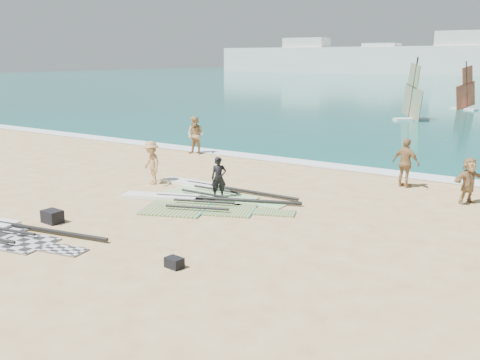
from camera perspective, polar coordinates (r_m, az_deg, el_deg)
The scene contains 13 objects.
ground at distance 15.83m, azimuth -12.30°, elevation -5.63°, with size 300.00×300.00×0.00m, color #DAC07F.
surf_line at distance 25.61m, azimuth 7.77°, elevation 1.67°, with size 300.00×1.20×0.04m, color white.
rig_green at distance 20.29m, azimuth -3.51°, elevation -1.08°, with size 6.12×2.40×0.20m.
rig_orange at distance 18.57m, azimuth -5.29°, elevation -2.43°, with size 6.56×3.92×0.21m.
gear_bag_near at distance 17.41m, azimuth -19.39°, elevation -3.69°, with size 0.62×0.45×0.39m, color black.
gear_bag_far at distance 13.14m, azimuth -7.02°, elevation -8.74°, with size 0.43×0.30×0.26m, color black.
person_wetsuit at distance 19.07m, azimuth -2.28°, elevation 0.22°, with size 0.55×0.36×1.52m, color black.
beachgoer_left at distance 27.98m, azimuth -4.76°, elevation 4.77°, with size 0.97×0.75×1.99m, color tan.
beachgoer_mid at distance 21.51m, azimuth -9.43°, elevation 1.82°, with size 1.13×0.65×1.75m, color tan.
beachgoer_back at distance 21.67m, azimuth 17.27°, elevation 1.74°, with size 1.13×0.47×1.93m, color #987145.
beachgoer_right at distance 20.03m, azimuth 23.21°, elevation -0.05°, with size 1.51×0.48×1.63m, color #9C794D.
windsurfer_left at distance 45.22m, azimuth 17.89°, elevation 7.85°, with size 2.57×2.52×5.04m.
windsurfer_centre at distance 56.24m, azimuth 22.92°, elevation 8.27°, with size 2.63×2.87×4.66m.
Camera 1 is at (10.91, -10.33, 4.97)m, focal length 40.00 mm.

